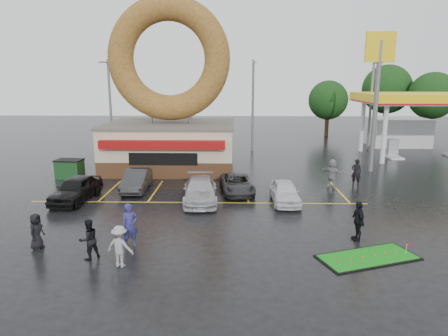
{
  "coord_description": "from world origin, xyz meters",
  "views": [
    {
      "loc": [
        2.09,
        -19.2,
        7.18
      ],
      "look_at": [
        1.56,
        3.03,
        2.2
      ],
      "focal_mm": 32.0,
      "sensor_mm": 36.0,
      "label": 1
    }
  ],
  "objects_px": {
    "donut_shop": "(170,113)",
    "car_silver": "(200,190)",
    "car_grey": "(237,184)",
    "shell_sign": "(378,76)",
    "person_blue": "(130,225)",
    "dumpster": "(70,169)",
    "putting_green": "(368,257)",
    "person_cameraman": "(358,221)",
    "streetlight_left": "(110,104)",
    "gas_station": "(414,115)",
    "car_white": "(285,192)",
    "streetlight_mid": "(253,103)",
    "streetlight_right": "(371,103)",
    "car_black": "(76,189)",
    "car_dgrey": "(136,180)"
  },
  "relations": [
    {
      "from": "donut_shop",
      "to": "car_silver",
      "type": "xyz_separation_m",
      "value": [
        3.12,
        -9.33,
        -3.77
      ]
    },
    {
      "from": "car_grey",
      "to": "shell_sign",
      "type": "bearing_deg",
      "value": 24.47
    },
    {
      "from": "donut_shop",
      "to": "shell_sign",
      "type": "bearing_deg",
      "value": -3.47
    },
    {
      "from": "person_blue",
      "to": "dumpster",
      "type": "relative_size",
      "value": 1.08
    },
    {
      "from": "car_grey",
      "to": "putting_green",
      "type": "xyz_separation_m",
      "value": [
        5.31,
        -9.49,
        -0.56
      ]
    },
    {
      "from": "donut_shop",
      "to": "person_cameraman",
      "type": "relative_size",
      "value": 7.4
    },
    {
      "from": "person_cameraman",
      "to": "streetlight_left",
      "type": "bearing_deg",
      "value": -148.2
    },
    {
      "from": "streetlight_left",
      "to": "car_silver",
      "type": "distance_m",
      "value": 19.6
    },
    {
      "from": "gas_station",
      "to": "putting_green",
      "type": "distance_m",
      "value": 28.0
    },
    {
      "from": "car_white",
      "to": "putting_green",
      "type": "bearing_deg",
      "value": -72.74
    },
    {
      "from": "streetlight_mid",
      "to": "dumpster",
      "type": "height_order",
      "value": "streetlight_mid"
    },
    {
      "from": "streetlight_right",
      "to": "putting_green",
      "type": "xyz_separation_m",
      "value": [
        -8.37,
        -25.83,
        -4.75
      ]
    },
    {
      "from": "gas_station",
      "to": "putting_green",
      "type": "relative_size",
      "value": 3.07
    },
    {
      "from": "donut_shop",
      "to": "gas_station",
      "type": "height_order",
      "value": "donut_shop"
    },
    {
      "from": "car_silver",
      "to": "streetlight_mid",
      "type": "bearing_deg",
      "value": 72.98
    },
    {
      "from": "streetlight_right",
      "to": "car_black",
      "type": "xyz_separation_m",
      "value": [
        -23.31,
        -18.36,
        -4.03
      ]
    },
    {
      "from": "streetlight_right",
      "to": "car_silver",
      "type": "relative_size",
      "value": 1.88
    },
    {
      "from": "streetlight_left",
      "to": "car_silver",
      "type": "relative_size",
      "value": 1.88
    },
    {
      "from": "streetlight_mid",
      "to": "person_cameraman",
      "type": "bearing_deg",
      "value": -80.72
    },
    {
      "from": "car_silver",
      "to": "dumpster",
      "type": "xyz_separation_m",
      "value": [
        -10.13,
        5.61,
        -0.05
      ]
    },
    {
      "from": "shell_sign",
      "to": "streetlight_mid",
      "type": "relative_size",
      "value": 1.18
    },
    {
      "from": "gas_station",
      "to": "donut_shop",
      "type": "bearing_deg",
      "value": -160.89
    },
    {
      "from": "car_silver",
      "to": "car_black",
      "type": "bearing_deg",
      "value": 176.31
    },
    {
      "from": "streetlight_left",
      "to": "streetlight_right",
      "type": "distance_m",
      "value": 26.08
    },
    {
      "from": "streetlight_right",
      "to": "car_silver",
      "type": "bearing_deg",
      "value": -130.99
    },
    {
      "from": "streetlight_right",
      "to": "dumpster",
      "type": "distance_m",
      "value": 29.23
    },
    {
      "from": "shell_sign",
      "to": "car_dgrey",
      "type": "distance_m",
      "value": 19.47
    },
    {
      "from": "car_silver",
      "to": "dumpster",
      "type": "distance_m",
      "value": 11.58
    },
    {
      "from": "shell_sign",
      "to": "car_grey",
      "type": "bearing_deg",
      "value": -148.98
    },
    {
      "from": "person_cameraman",
      "to": "putting_green",
      "type": "height_order",
      "value": "person_cameraman"
    },
    {
      "from": "dumpster",
      "to": "car_grey",
      "type": "bearing_deg",
      "value": -11.37
    },
    {
      "from": "streetlight_left",
      "to": "putting_green",
      "type": "distance_m",
      "value": 30.02
    },
    {
      "from": "gas_station",
      "to": "car_dgrey",
      "type": "height_order",
      "value": "gas_station"
    },
    {
      "from": "person_cameraman",
      "to": "person_blue",
      "type": "bearing_deg",
      "value": -91.69
    },
    {
      "from": "streetlight_mid",
      "to": "person_cameraman",
      "type": "xyz_separation_m",
      "value": [
        3.74,
        -22.91,
        -3.87
      ]
    },
    {
      "from": "car_grey",
      "to": "dumpster",
      "type": "relative_size",
      "value": 2.35
    },
    {
      "from": "person_cameraman",
      "to": "putting_green",
      "type": "xyz_separation_m",
      "value": [
        -0.11,
        -1.92,
        -0.88
      ]
    },
    {
      "from": "car_black",
      "to": "putting_green",
      "type": "relative_size",
      "value": 1.0
    },
    {
      "from": "donut_shop",
      "to": "streetlight_mid",
      "type": "height_order",
      "value": "donut_shop"
    },
    {
      "from": "streetlight_right",
      "to": "donut_shop",
      "type": "bearing_deg",
      "value": -154.79
    },
    {
      "from": "streetlight_left",
      "to": "car_black",
      "type": "xyz_separation_m",
      "value": [
        2.69,
        -16.36,
        -4.03
      ]
    },
    {
      "from": "gas_station",
      "to": "car_white",
      "type": "distance_m",
      "value": 23.12
    },
    {
      "from": "donut_shop",
      "to": "car_silver",
      "type": "bearing_deg",
      "value": -71.51
    },
    {
      "from": "streetlight_left",
      "to": "putting_green",
      "type": "bearing_deg",
      "value": -53.5
    },
    {
      "from": "car_silver",
      "to": "streetlight_left",
      "type": "bearing_deg",
      "value": 117.51
    },
    {
      "from": "donut_shop",
      "to": "streetlight_right",
      "type": "height_order",
      "value": "donut_shop"
    },
    {
      "from": "gas_station",
      "to": "person_cameraman",
      "type": "distance_m",
      "value": 26.15
    },
    {
      "from": "car_silver",
      "to": "car_grey",
      "type": "bearing_deg",
      "value": 36.98
    },
    {
      "from": "car_silver",
      "to": "person_cameraman",
      "type": "xyz_separation_m",
      "value": [
        7.62,
        -5.64,
        0.22
      ]
    },
    {
      "from": "shell_sign",
      "to": "donut_shop",
      "type": "bearing_deg",
      "value": 176.53
    }
  ]
}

